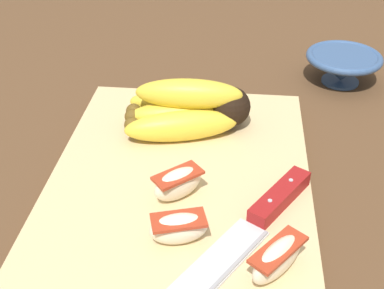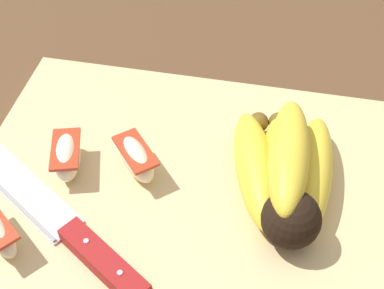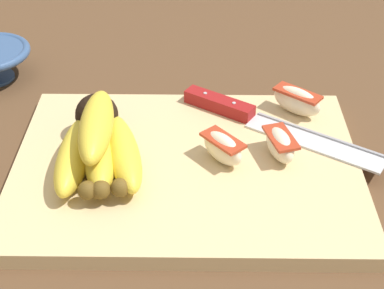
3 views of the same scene
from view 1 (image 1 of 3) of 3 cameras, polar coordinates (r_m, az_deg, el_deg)
name	(u,v)px [view 1 (image 1 of 3)]	position (r m, az deg, el deg)	size (l,w,h in m)	color
ground_plane	(174,186)	(0.63, -1.95, -4.62)	(6.00, 6.00, 0.00)	brown
cutting_board	(180,181)	(0.63, -1.30, -4.02)	(0.41, 0.31, 0.02)	#DBBC84
banana_bunch	(190,110)	(0.69, -0.23, 3.85)	(0.11, 0.17, 0.07)	black
chefs_knife	(256,222)	(0.55, 7.10, -8.50)	(0.25, 0.18, 0.02)	silver
apple_wedge_near	(277,258)	(0.50, 9.38, -12.27)	(0.07, 0.06, 0.04)	#F4E5C1
apple_wedge_middle	(178,183)	(0.57, -1.55, -4.29)	(0.06, 0.06, 0.04)	#F4E5C1
apple_wedge_far	(179,228)	(0.52, -1.47, -9.17)	(0.04, 0.06, 0.03)	#F4E5C1
ceramic_bowl	(343,66)	(0.88, 16.29, 8.35)	(0.12, 0.12, 0.05)	#385684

